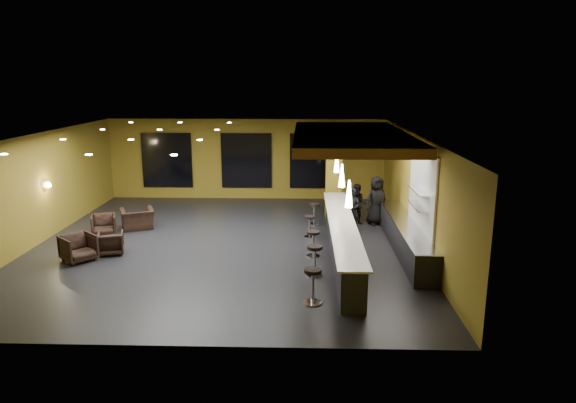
{
  "coord_description": "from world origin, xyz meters",
  "views": [
    {
      "loc": [
        2.49,
        -15.69,
        5.18
      ],
      "look_at": [
        2.0,
        0.5,
        1.3
      ],
      "focal_mm": 32.0,
      "sensor_mm": 36.0,
      "label": 1
    }
  ],
  "objects_px": {
    "armchair_b": "(111,243)",
    "armchair_d": "(137,219)",
    "bar_stool_2": "(313,240)",
    "bar_stool_4": "(314,211)",
    "staff_a": "(352,211)",
    "column": "(334,171)",
    "armchair_c": "(104,225)",
    "armchair_a": "(78,248)",
    "bar_stool_3": "(310,224)",
    "bar_stool_0": "(313,282)",
    "staff_b": "(358,204)",
    "pendant_0": "(349,194)",
    "bar_counter": "(342,240)",
    "pendant_2": "(337,162)",
    "prep_counter": "(405,237)",
    "pendant_1": "(342,176)",
    "staff_c": "(376,200)",
    "bar_stool_1": "(315,257)"
  },
  "relations": [
    {
      "from": "prep_counter",
      "to": "armchair_b",
      "type": "distance_m",
      "value": 8.99
    },
    {
      "from": "staff_a",
      "to": "armchair_b",
      "type": "distance_m",
      "value": 7.84
    },
    {
      "from": "pendant_2",
      "to": "bar_stool_2",
      "type": "xyz_separation_m",
      "value": [
        -0.85,
        -3.12,
        -1.84
      ]
    },
    {
      "from": "armchair_a",
      "to": "bar_stool_3",
      "type": "distance_m",
      "value": 7.21
    },
    {
      "from": "staff_b",
      "to": "armchair_b",
      "type": "bearing_deg",
      "value": -147.56
    },
    {
      "from": "bar_stool_3",
      "to": "bar_stool_4",
      "type": "height_order",
      "value": "bar_stool_4"
    },
    {
      "from": "column",
      "to": "bar_stool_2",
      "type": "distance_m",
      "value": 4.96
    },
    {
      "from": "pendant_0",
      "to": "pendant_2",
      "type": "height_order",
      "value": "same"
    },
    {
      "from": "column",
      "to": "staff_b",
      "type": "bearing_deg",
      "value": -54.61
    },
    {
      "from": "armchair_c",
      "to": "bar_stool_4",
      "type": "xyz_separation_m",
      "value": [
        7.16,
        1.55,
        0.14
      ]
    },
    {
      "from": "bar_stool_2",
      "to": "bar_stool_4",
      "type": "bearing_deg",
      "value": 88.32
    },
    {
      "from": "bar_stool_0",
      "to": "bar_stool_1",
      "type": "xyz_separation_m",
      "value": [
        0.08,
        1.73,
        -0.0
      ]
    },
    {
      "from": "staff_a",
      "to": "armchair_c",
      "type": "height_order",
      "value": "staff_a"
    },
    {
      "from": "pendant_0",
      "to": "pendant_2",
      "type": "distance_m",
      "value": 5.0
    },
    {
      "from": "armchair_d",
      "to": "pendant_1",
      "type": "bearing_deg",
      "value": 140.17
    },
    {
      "from": "pendant_0",
      "to": "bar_stool_0",
      "type": "relative_size",
      "value": 0.81
    },
    {
      "from": "armchair_a",
      "to": "bar_stool_0",
      "type": "relative_size",
      "value": 1.01
    },
    {
      "from": "column",
      "to": "armchair_b",
      "type": "distance_m",
      "value": 8.51
    },
    {
      "from": "pendant_2",
      "to": "bar_stool_3",
      "type": "xyz_separation_m",
      "value": [
        -0.93,
        -1.19,
        -1.88
      ]
    },
    {
      "from": "bar_stool_4",
      "to": "pendant_1",
      "type": "bearing_deg",
      "value": -75.35
    },
    {
      "from": "armchair_d",
      "to": "bar_stool_0",
      "type": "relative_size",
      "value": 1.27
    },
    {
      "from": "staff_a",
      "to": "column",
      "type": "bearing_deg",
      "value": 126.66
    },
    {
      "from": "pendant_0",
      "to": "bar_stool_0",
      "type": "distance_m",
      "value": 2.47
    },
    {
      "from": "armchair_a",
      "to": "pendant_2",
      "type": "bearing_deg",
      "value": -22.6
    },
    {
      "from": "bar_stool_4",
      "to": "bar_stool_2",
      "type": "bearing_deg",
      "value": -91.68
    },
    {
      "from": "staff_b",
      "to": "bar_stool_0",
      "type": "xyz_separation_m",
      "value": [
        -1.74,
        -6.86,
        -0.19
      ]
    },
    {
      "from": "armchair_c",
      "to": "armchair_d",
      "type": "distance_m",
      "value": 1.21
    },
    {
      "from": "bar_stool_0",
      "to": "bar_stool_3",
      "type": "distance_m",
      "value": 5.23
    },
    {
      "from": "staff_b",
      "to": "armchair_b",
      "type": "height_order",
      "value": "staff_b"
    },
    {
      "from": "staff_c",
      "to": "armchair_c",
      "type": "bearing_deg",
      "value": 169.07
    },
    {
      "from": "armchair_d",
      "to": "armchair_b",
      "type": "bearing_deg",
      "value": 68.03
    },
    {
      "from": "bar_counter",
      "to": "pendant_1",
      "type": "xyz_separation_m",
      "value": [
        0.0,
        0.5,
        1.85
      ]
    },
    {
      "from": "bar_stool_2",
      "to": "staff_b",
      "type": "bearing_deg",
      "value": 64.87
    },
    {
      "from": "column",
      "to": "armchair_d",
      "type": "xyz_separation_m",
      "value": [
        -7.02,
        -1.97,
        -1.39
      ]
    },
    {
      "from": "prep_counter",
      "to": "armchair_c",
      "type": "distance_m",
      "value": 10.0
    },
    {
      "from": "armchair_a",
      "to": "pendant_1",
      "type": "bearing_deg",
      "value": -39.43
    },
    {
      "from": "staff_c",
      "to": "bar_stool_3",
      "type": "bearing_deg",
      "value": -166.57
    },
    {
      "from": "bar_stool_0",
      "to": "staff_a",
      "type": "bearing_deg",
      "value": 76.04
    },
    {
      "from": "bar_counter",
      "to": "pendant_1",
      "type": "relative_size",
      "value": 11.43
    },
    {
      "from": "bar_stool_2",
      "to": "bar_counter",
      "type": "bearing_deg",
      "value": 8.31
    },
    {
      "from": "bar_stool_0",
      "to": "bar_stool_3",
      "type": "height_order",
      "value": "bar_stool_0"
    },
    {
      "from": "prep_counter",
      "to": "column",
      "type": "height_order",
      "value": "column"
    },
    {
      "from": "bar_counter",
      "to": "column",
      "type": "height_order",
      "value": "column"
    },
    {
      "from": "armchair_b",
      "to": "armchair_d",
      "type": "height_order",
      "value": "armchair_d"
    },
    {
      "from": "prep_counter",
      "to": "bar_stool_0",
      "type": "bearing_deg",
      "value": -126.63
    },
    {
      "from": "staff_c",
      "to": "armchair_b",
      "type": "bearing_deg",
      "value": -178.37
    },
    {
      "from": "bar_stool_0",
      "to": "bar_stool_2",
      "type": "relative_size",
      "value": 1.09
    },
    {
      "from": "staff_c",
      "to": "staff_b",
      "type": "bearing_deg",
      "value": 162.53
    },
    {
      "from": "column",
      "to": "staff_b",
      "type": "distance_m",
      "value": 1.74
    },
    {
      "from": "armchair_d",
      "to": "armchair_a",
      "type": "bearing_deg",
      "value": 55.61
    }
  ]
}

